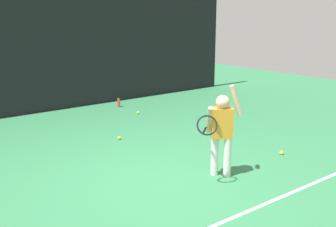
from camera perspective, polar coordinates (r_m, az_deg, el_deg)
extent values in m
plane|color=#2D7247|center=(5.97, -0.40, -9.34)|extent=(20.00, 20.00, 0.00)
cube|color=white|center=(5.07, 9.06, -13.95)|extent=(9.00, 0.05, 0.00)
cube|color=black|center=(10.05, -18.59, 9.30)|extent=(11.69, 0.08, 3.32)
cylinder|color=slate|center=(10.10, -18.74, 9.74)|extent=(0.09, 0.09, 3.47)
cylinder|color=slate|center=(13.12, 5.82, 11.23)|extent=(0.09, 0.09, 3.47)
cylinder|color=silver|center=(6.13, 6.43, -5.84)|extent=(0.11, 0.11, 0.58)
cylinder|color=silver|center=(6.11, 8.19, -5.99)|extent=(0.11, 0.11, 0.58)
cube|color=orange|center=(5.97, 7.46, -1.31)|extent=(0.34, 0.31, 0.44)
sphere|color=tan|center=(5.89, 7.55, 1.55)|extent=(0.20, 0.20, 0.20)
cylinder|color=tan|center=(5.94, 9.37, 1.75)|extent=(0.21, 0.18, 0.46)
cylinder|color=tan|center=(5.86, 5.71, -0.85)|extent=(0.22, 0.27, 0.43)
cylinder|color=black|center=(5.77, 5.09, -2.27)|extent=(0.16, 0.21, 0.15)
torus|color=black|center=(5.52, 5.41, -1.61)|extent=(0.33, 0.30, 0.26)
cylinder|color=#D83F33|center=(10.45, -6.82, 1.48)|extent=(0.07, 0.07, 0.22)
sphere|color=#CCE033|center=(7.85, -6.74, -3.35)|extent=(0.07, 0.07, 0.07)
sphere|color=#CCE033|center=(7.26, 15.37, -5.24)|extent=(0.07, 0.07, 0.07)
sphere|color=#CCE033|center=(9.72, -4.16, 0.12)|extent=(0.07, 0.07, 0.07)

